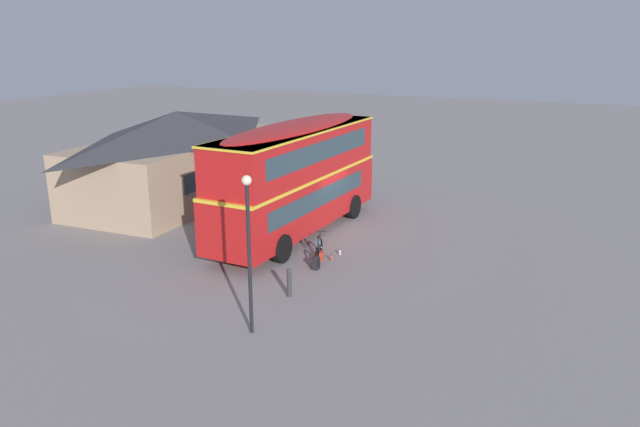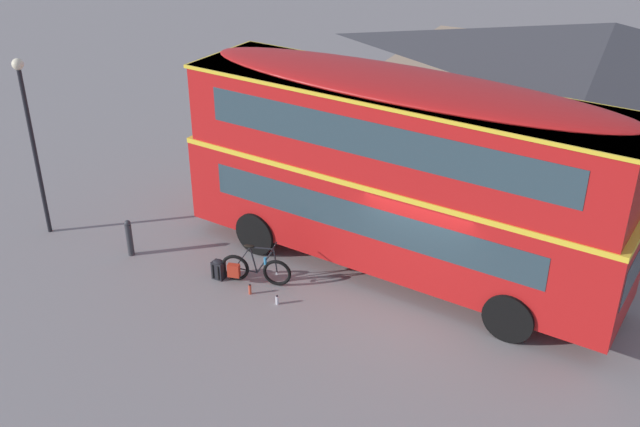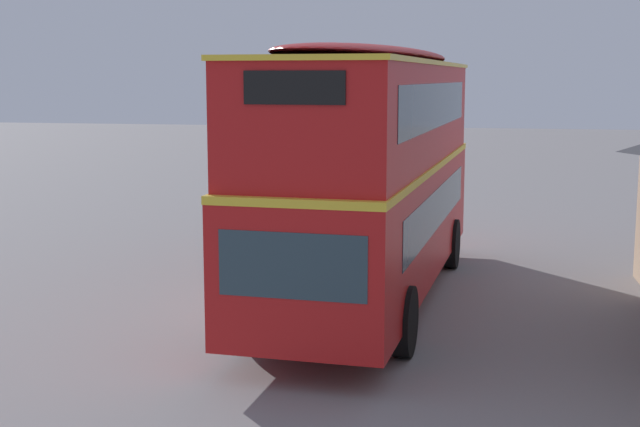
{
  "view_description": "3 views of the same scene",
  "coord_description": "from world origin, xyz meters",
  "views": [
    {
      "loc": [
        -23.2,
        -10.41,
        8.26
      ],
      "look_at": [
        -3.02,
        -1.17,
        1.7
      ],
      "focal_mm": 34.02,
      "sensor_mm": 36.0,
      "label": 1
    },
    {
      "loc": [
        5.05,
        -13.28,
        9.6
      ],
      "look_at": [
        -2.78,
        0.33,
        1.26
      ],
      "focal_mm": 41.72,
      "sensor_mm": 36.0,
      "label": 2
    },
    {
      "loc": [
        15.21,
        3.27,
        4.23
      ],
      "look_at": [
        -2.33,
        -0.42,
        1.43
      ],
      "focal_mm": 49.04,
      "sensor_mm": 36.0,
      "label": 3
    }
  ],
  "objects": [
    {
      "name": "kerb_bollard",
      "position": [
        -6.95,
        -1.86,
        0.5
      ],
      "size": [
        0.16,
        0.16,
        0.97
      ],
      "color": "#333338",
      "rests_on": "ground"
    },
    {
      "name": "backpack_on_ground",
      "position": [
        -4.41,
        -1.63,
        0.26
      ],
      "size": [
        0.29,
        0.29,
        0.5
      ],
      "color": "black",
      "rests_on": "ground"
    },
    {
      "name": "double_decker_bus",
      "position": [
        -0.98,
        0.85,
        2.64
      ],
      "size": [
        10.62,
        3.05,
        4.79
      ],
      "color": "black",
      "rests_on": "ground"
    },
    {
      "name": "street_lamp",
      "position": [
        -9.63,
        -2.03,
        2.87
      ],
      "size": [
        0.28,
        0.28,
        4.65
      ],
      "color": "black",
      "rests_on": "ground"
    },
    {
      "name": "water_bottle_red_squeeze",
      "position": [
        -3.39,
        -1.82,
        0.12
      ],
      "size": [
        0.07,
        0.07,
        0.26
      ],
      "color": "#D84C33",
      "rests_on": "ground"
    },
    {
      "name": "ground_plane",
      "position": [
        0.0,
        0.0,
        0.0
      ],
      "size": [
        120.0,
        120.0,
        0.0
      ],
      "primitive_type": "plane",
      "color": "gray"
    },
    {
      "name": "water_bottle_clear_plastic",
      "position": [
        -2.63,
        -1.85,
        0.11
      ],
      "size": [
        0.08,
        0.08,
        0.23
      ],
      "color": "silver",
      "rests_on": "ground"
    },
    {
      "name": "pub_building",
      "position": [
        1.81,
        9.07,
        2.32
      ],
      "size": [
        12.75,
        6.4,
        4.54
      ],
      "color": "tan",
      "rests_on": "ground"
    },
    {
      "name": "touring_bicycle",
      "position": [
        -3.58,
        -1.39,
        0.37
      ],
      "size": [
        1.65,
        0.76,
        1.03
      ],
      "color": "black",
      "rests_on": "ground"
    }
  ]
}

